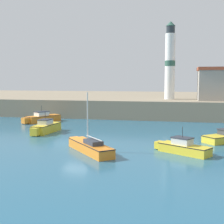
{
  "coord_description": "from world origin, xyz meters",
  "views": [
    {
      "loc": [
        9.61,
        -28.14,
        6.16
      ],
      "look_at": [
        1.14,
        11.12,
        2.0
      ],
      "focal_mm": 50.0,
      "sensor_mm": 36.0,
      "label": 1
    }
  ],
  "objects_px": {
    "lighthouse": "(170,62)",
    "motorboat_yellow_4": "(183,147)",
    "motorboat_yellow_3": "(46,127)",
    "sailboat_orange_2": "(90,146)",
    "harbor_shed_mid_row": "(221,84)",
    "motorboat_orange_1": "(42,118)"
  },
  "relations": [
    {
      "from": "lighthouse",
      "to": "motorboat_yellow_4",
      "type": "bearing_deg",
      "value": -85.75
    },
    {
      "from": "motorboat_yellow_4",
      "to": "motorboat_yellow_3",
      "type": "bearing_deg",
      "value": 155.19
    },
    {
      "from": "lighthouse",
      "to": "sailboat_orange_2",
      "type": "bearing_deg",
      "value": -101.64
    },
    {
      "from": "motorboat_yellow_4",
      "to": "harbor_shed_mid_row",
      "type": "distance_m",
      "value": 26.76
    },
    {
      "from": "motorboat_yellow_4",
      "to": "harbor_shed_mid_row",
      "type": "relative_size",
      "value": 0.67
    },
    {
      "from": "motorboat_orange_1",
      "to": "lighthouse",
      "type": "distance_m",
      "value": 22.82
    },
    {
      "from": "motorboat_yellow_3",
      "to": "motorboat_yellow_4",
      "type": "bearing_deg",
      "value": -24.81
    },
    {
      "from": "sailboat_orange_2",
      "to": "motorboat_yellow_3",
      "type": "distance_m",
      "value": 11.46
    },
    {
      "from": "motorboat_orange_1",
      "to": "motorboat_yellow_3",
      "type": "height_order",
      "value": "motorboat_yellow_3"
    },
    {
      "from": "motorboat_yellow_3",
      "to": "sailboat_orange_2",
      "type": "bearing_deg",
      "value": -47.16
    },
    {
      "from": "sailboat_orange_2",
      "to": "lighthouse",
      "type": "distance_m",
      "value": 29.94
    },
    {
      "from": "harbor_shed_mid_row",
      "to": "lighthouse",
      "type": "bearing_deg",
      "value": 170.9
    },
    {
      "from": "motorboat_yellow_4",
      "to": "harbor_shed_mid_row",
      "type": "bearing_deg",
      "value": 76.8
    },
    {
      "from": "sailboat_orange_2",
      "to": "motorboat_yellow_4",
      "type": "relative_size",
      "value": 1.24
    },
    {
      "from": "motorboat_orange_1",
      "to": "motorboat_yellow_3",
      "type": "bearing_deg",
      "value": -62.69
    },
    {
      "from": "sailboat_orange_2",
      "to": "motorboat_yellow_3",
      "type": "height_order",
      "value": "sailboat_orange_2"
    },
    {
      "from": "lighthouse",
      "to": "harbor_shed_mid_row",
      "type": "height_order",
      "value": "lighthouse"
    },
    {
      "from": "motorboat_orange_1",
      "to": "sailboat_orange_2",
      "type": "height_order",
      "value": "sailboat_orange_2"
    },
    {
      "from": "motorboat_orange_1",
      "to": "motorboat_yellow_3",
      "type": "distance_m",
      "value": 9.47
    },
    {
      "from": "motorboat_yellow_3",
      "to": "lighthouse",
      "type": "relative_size",
      "value": 0.42
    },
    {
      "from": "motorboat_orange_1",
      "to": "motorboat_yellow_4",
      "type": "relative_size",
      "value": 1.19
    },
    {
      "from": "motorboat_yellow_3",
      "to": "harbor_shed_mid_row",
      "type": "height_order",
      "value": "harbor_shed_mid_row"
    }
  ]
}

